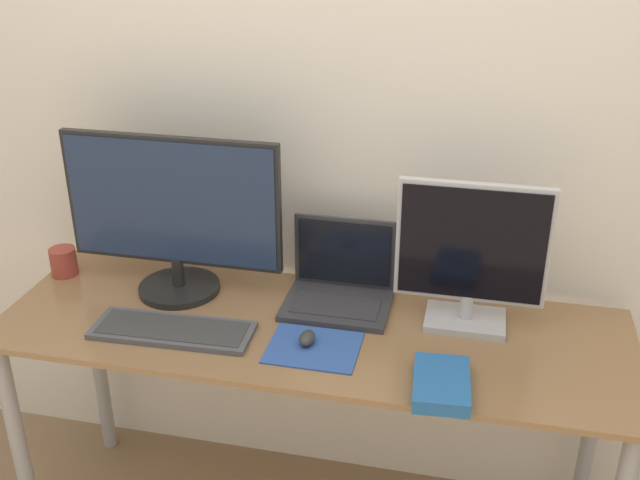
{
  "coord_description": "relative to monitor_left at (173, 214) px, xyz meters",
  "views": [
    {
      "loc": [
        0.42,
        -1.45,
        1.89
      ],
      "look_at": [
        0.02,
        0.35,
        1.02
      ],
      "focal_mm": 42.0,
      "sensor_mm": 36.0,
      "label": 1
    }
  ],
  "objects": [
    {
      "name": "wall_back",
      "position": [
        0.44,
        0.25,
        0.22
      ],
      "size": [
        7.0,
        0.05,
        2.5
      ],
      "color": "silver",
      "rests_on": "ground_plane"
    },
    {
      "name": "desk",
      "position": [
        0.44,
        -0.11,
        -0.37
      ],
      "size": [
        1.78,
        0.59,
        0.78
      ],
      "color": "olive",
      "rests_on": "ground_plane"
    },
    {
      "name": "monitor_left",
      "position": [
        0.0,
        0.0,
        0.0
      ],
      "size": [
        0.65,
        0.25,
        0.49
      ],
      "color": "black",
      "rests_on": "desk"
    },
    {
      "name": "monitor_right",
      "position": [
        0.86,
        0.0,
        -0.04
      ],
      "size": [
        0.41,
        0.16,
        0.42
      ],
      "color": "#B2B2B7",
      "rests_on": "desk"
    },
    {
      "name": "laptop",
      "position": [
        0.49,
        0.05,
        -0.19
      ],
      "size": [
        0.31,
        0.24,
        0.24
      ],
      "color": "#333338",
      "rests_on": "desk"
    },
    {
      "name": "keyboard",
      "position": [
        0.08,
        -0.23,
        -0.24
      ],
      "size": [
        0.45,
        0.17,
        0.02
      ],
      "color": "#4C4C51",
      "rests_on": "desk"
    },
    {
      "name": "mousepad",
      "position": [
        0.47,
        -0.22,
        -0.25
      ],
      "size": [
        0.24,
        0.2,
        0.0
      ],
      "color": "#2D519E",
      "rests_on": "desk"
    },
    {
      "name": "mouse",
      "position": [
        0.45,
        -0.21,
        -0.23
      ],
      "size": [
        0.04,
        0.07,
        0.03
      ],
      "color": "#333333",
      "rests_on": "mousepad"
    },
    {
      "name": "book",
      "position": [
        0.82,
        -0.33,
        -0.23
      ],
      "size": [
        0.15,
        0.22,
        0.04
      ],
      "color": "#235B9E",
      "rests_on": "desk"
    },
    {
      "name": "mug",
      "position": [
        -0.4,
        0.02,
        -0.21
      ],
      "size": [
        0.08,
        0.08,
        0.09
      ],
      "color": "#99382D",
      "rests_on": "desk"
    }
  ]
}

